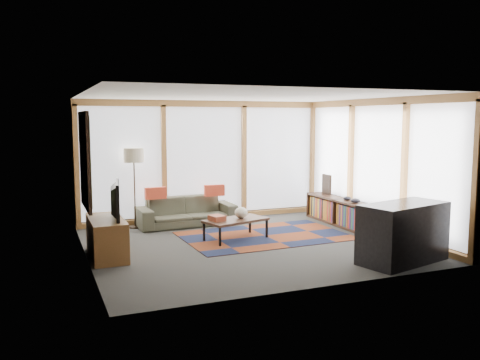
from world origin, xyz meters
name	(u,v)px	position (x,y,z in m)	size (l,w,h in m)	color
ground	(248,244)	(0.00, 0.00, 0.00)	(5.50, 5.50, 0.00)	#292A27
room_envelope	(261,155)	(0.49, 0.56, 1.54)	(5.52, 5.02, 2.62)	#4A3E34
rug	(265,236)	(0.52, 0.44, 0.01)	(3.05, 1.96, 0.01)	maroon
sofa	(187,211)	(-0.58, 1.95, 0.30)	(2.03, 0.79, 0.59)	#3C3B2D
pillow_left	(156,193)	(-1.21, 1.97, 0.71)	(0.43, 0.13, 0.24)	#C73F26
pillow_right	(214,190)	(0.03, 1.91, 0.71)	(0.43, 0.13, 0.23)	#C73F26
floor_lamp	(135,188)	(-1.61, 2.13, 0.81)	(0.41, 0.41, 1.63)	#322317
coffee_table	(236,229)	(-0.09, 0.39, 0.19)	(1.15, 0.58, 0.38)	black
book_stack	(217,218)	(-0.45, 0.39, 0.43)	(0.23, 0.28, 0.09)	brown
vase	(241,213)	(0.04, 0.43, 0.49)	(0.24, 0.24, 0.21)	beige
bookshelf	(341,212)	(2.43, 0.79, 0.27)	(0.40, 2.20, 0.55)	black
bowl_a	(355,201)	(2.41, 0.24, 0.60)	(0.19, 0.19, 0.10)	black
bowl_b	(347,198)	(2.45, 0.60, 0.59)	(0.16, 0.16, 0.08)	black
shelf_picture	(327,184)	(2.54, 1.53, 0.77)	(0.04, 0.33, 0.43)	black
tv_console	(107,238)	(-2.44, 0.08, 0.31)	(0.52, 1.26, 0.63)	brown
television	(111,200)	(-2.35, 0.10, 0.92)	(1.01, 0.13, 0.58)	black
bar_counter	(403,233)	(1.77, -1.94, 0.46)	(1.45, 0.68, 0.92)	black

